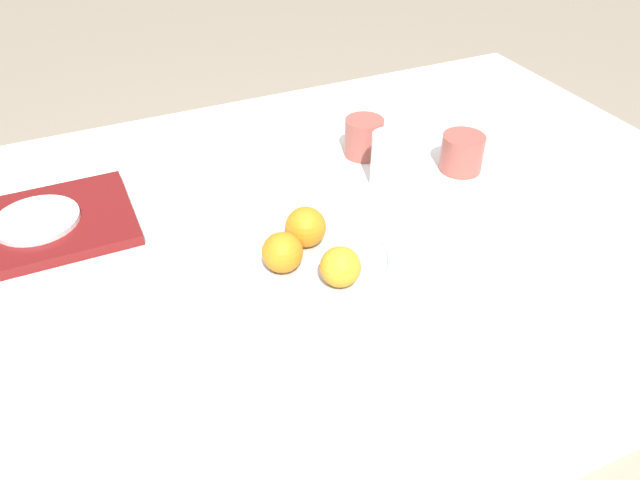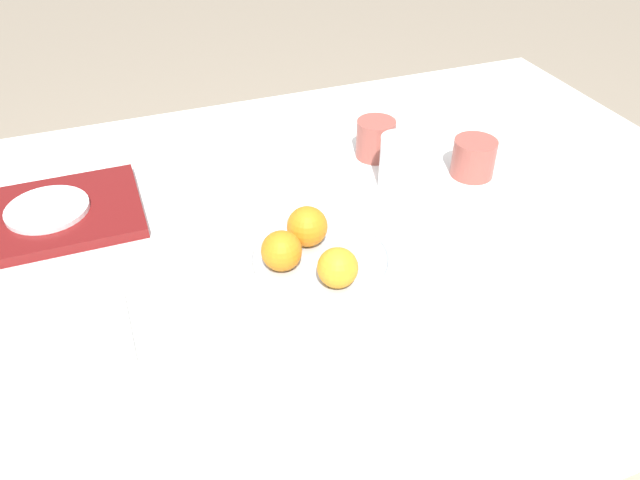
% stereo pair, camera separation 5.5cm
% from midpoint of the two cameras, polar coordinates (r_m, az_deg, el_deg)
% --- Properties ---
extents(ground_plane, '(12.00, 12.00, 0.00)m').
position_cam_midpoint_polar(ground_plane, '(1.77, -0.94, -15.54)').
color(ground_plane, gray).
extents(table, '(1.56, 0.89, 0.73)m').
position_cam_midpoint_polar(table, '(1.49, -1.08, -7.02)').
color(table, white).
rests_on(table, ground_plane).
extents(fruit_platter, '(0.25, 0.25, 0.02)m').
position_cam_midpoint_polar(fruit_platter, '(1.06, -1.49, -1.79)').
color(fruit_platter, '#B2BCC6').
rests_on(fruit_platter, table).
extents(orange_0, '(0.07, 0.07, 0.07)m').
position_cam_midpoint_polar(orange_0, '(0.99, 0.28, -2.51)').
color(orange_0, orange).
rests_on(orange_0, fruit_platter).
extents(orange_1, '(0.07, 0.07, 0.07)m').
position_cam_midpoint_polar(orange_1, '(1.07, -2.80, 1.17)').
color(orange_1, orange).
rests_on(orange_1, fruit_platter).
extents(orange_2, '(0.07, 0.07, 0.07)m').
position_cam_midpoint_polar(orange_2, '(1.02, -5.00, -1.17)').
color(orange_2, orange).
rests_on(orange_2, fruit_platter).
extents(water_glass, '(0.07, 0.07, 0.11)m').
position_cam_midpoint_polar(water_glass, '(1.24, 5.06, 7.23)').
color(water_glass, silver).
rests_on(water_glass, table).
extents(serving_tray, '(0.33, 0.24, 0.02)m').
position_cam_midpoint_polar(serving_tray, '(1.25, -25.47, 1.09)').
color(serving_tray, maroon).
rests_on(serving_tray, table).
extents(side_plate, '(0.15, 0.15, 0.01)m').
position_cam_midpoint_polar(side_plate, '(1.24, -25.65, 1.65)').
color(side_plate, white).
rests_on(side_plate, serving_tray).
extents(cup_0, '(0.08, 0.08, 0.08)m').
position_cam_midpoint_polar(cup_0, '(1.35, 2.86, 9.34)').
color(cup_0, '#9E4C42').
rests_on(cup_0, table).
extents(cup_1, '(0.09, 0.09, 0.08)m').
position_cam_midpoint_polar(cup_1, '(1.33, 11.69, 7.79)').
color(cup_1, '#9E4C42').
rests_on(cup_1, table).
extents(napkin, '(0.14, 0.15, 0.01)m').
position_cam_midpoint_polar(napkin, '(0.99, -22.17, -9.33)').
color(napkin, white).
rests_on(napkin, table).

